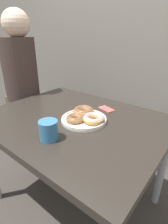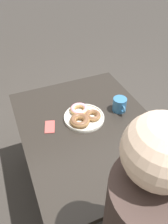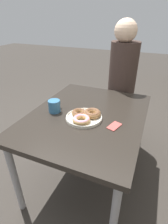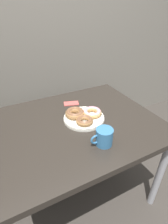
{
  "view_description": "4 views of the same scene",
  "coord_description": "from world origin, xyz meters",
  "px_view_note": "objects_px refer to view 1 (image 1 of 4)",
  "views": [
    {
      "loc": [
        0.68,
        -0.45,
        1.22
      ],
      "look_at": [
        0.08,
        0.3,
        0.79
      ],
      "focal_mm": 28.0,
      "sensor_mm": 36.0,
      "label": 1
    },
    {
      "loc": [
        -0.93,
        0.73,
        1.74
      ],
      "look_at": [
        0.08,
        0.3,
        0.79
      ],
      "focal_mm": 35.0,
      "sensor_mm": 36.0,
      "label": 2
    },
    {
      "loc": [
        1.13,
        0.74,
        1.43
      ],
      "look_at": [
        0.08,
        0.3,
        0.79
      ],
      "focal_mm": 28.0,
      "sensor_mm": 36.0,
      "label": 3
    },
    {
      "loc": [
        -0.37,
        -0.57,
        1.41
      ],
      "look_at": [
        0.08,
        0.3,
        0.79
      ],
      "focal_mm": 28.0,
      "sensor_mm": 36.0,
      "label": 4
    }
  ],
  "objects_px": {
    "napkin": "(106,109)",
    "person_figure": "(23,91)",
    "dining_table": "(74,128)",
    "coffee_mug": "(48,130)",
    "donut_plate": "(85,117)"
  },
  "relations": [
    {
      "from": "coffee_mug",
      "to": "napkin",
      "type": "xyz_separation_m",
      "value": [
        0.03,
        0.5,
        -0.05
      ]
    },
    {
      "from": "person_figure",
      "to": "napkin",
      "type": "height_order",
      "value": "person_figure"
    },
    {
      "from": "dining_table",
      "to": "coffee_mug",
      "type": "distance_m",
      "value": 0.3
    },
    {
      "from": "person_figure",
      "to": "napkin",
      "type": "xyz_separation_m",
      "value": [
        0.83,
        0.13,
        0.0
      ]
    },
    {
      "from": "napkin",
      "to": "person_figure",
      "type": "bearing_deg",
      "value": -171.31
    },
    {
      "from": "coffee_mug",
      "to": "napkin",
      "type": "height_order",
      "value": "coffee_mug"
    },
    {
      "from": "napkin",
      "to": "coffee_mug",
      "type": "bearing_deg",
      "value": -92.88
    },
    {
      "from": "donut_plate",
      "to": "dining_table",
      "type": "bearing_deg",
      "value": -171.56
    },
    {
      "from": "napkin",
      "to": "dining_table",
      "type": "bearing_deg",
      "value": -110.73
    },
    {
      "from": "dining_table",
      "to": "napkin",
      "type": "relative_size",
      "value": 8.81
    },
    {
      "from": "coffee_mug",
      "to": "person_figure",
      "type": "height_order",
      "value": "person_figure"
    },
    {
      "from": "dining_table",
      "to": "person_figure",
      "type": "height_order",
      "value": "person_figure"
    },
    {
      "from": "person_figure",
      "to": "napkin",
      "type": "distance_m",
      "value": 0.84
    },
    {
      "from": "donut_plate",
      "to": "napkin",
      "type": "bearing_deg",
      "value": 87.24
    },
    {
      "from": "dining_table",
      "to": "person_figure",
      "type": "bearing_deg",
      "value": 171.03
    }
  ]
}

